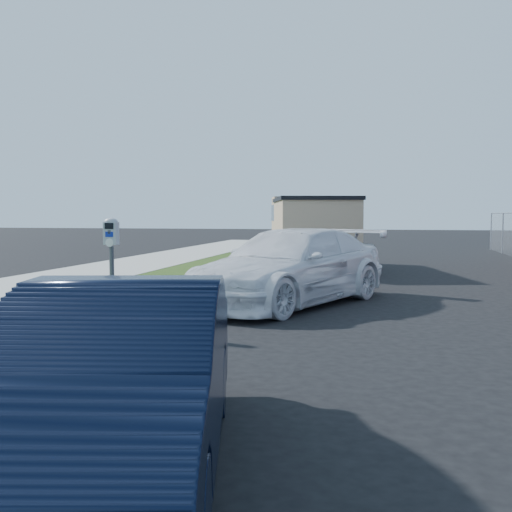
% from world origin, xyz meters
% --- Properties ---
extents(ground, '(120.00, 120.00, 0.00)m').
position_xyz_m(ground, '(0.00, 0.00, 0.00)').
color(ground, black).
rests_on(ground, ground).
extents(streetside, '(6.12, 50.00, 0.15)m').
position_xyz_m(streetside, '(-5.57, 2.00, 0.07)').
color(streetside, '#989890').
rests_on(streetside, ground).
extents(parking_meter, '(0.21, 0.15, 1.55)m').
position_xyz_m(parking_meter, '(-3.15, -1.15, 1.26)').
color(parking_meter, '#3F4247').
rests_on(parking_meter, ground).
extents(white_wagon, '(3.98, 5.44, 1.46)m').
position_xyz_m(white_wagon, '(-0.91, 2.11, 0.73)').
color(white_wagon, white).
rests_on(white_wagon, ground).
extents(navy_sedan, '(2.23, 4.12, 1.29)m').
position_xyz_m(navy_sedan, '(-0.88, -5.81, 0.64)').
color(navy_sedan, black).
rests_on(navy_sedan, ground).
extents(dump_truck, '(3.60, 6.34, 2.35)m').
position_xyz_m(dump_truck, '(-1.51, 9.77, 1.32)').
color(dump_truck, black).
rests_on(dump_truck, ground).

